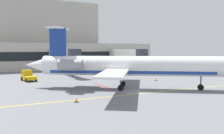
% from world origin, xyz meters
% --- Properties ---
extents(ground, '(120.00, 120.00, 0.11)m').
position_xyz_m(ground, '(-0.00, -0.00, -0.05)').
color(ground, slate).
extents(terminal_building, '(60.89, 17.25, 21.04)m').
position_xyz_m(terminal_building, '(-1.05, 49.35, 8.16)').
color(terminal_building, '#B7B2A8').
rests_on(terminal_building, ground).
extents(jet_bridge_west, '(2.40, 18.36, 6.12)m').
position_xyz_m(jet_bridge_west, '(15.86, 30.10, 4.74)').
color(jet_bridge_west, silver).
rests_on(jet_bridge_west, ground).
extents(jet_bridge_east, '(2.40, 21.76, 6.16)m').
position_xyz_m(jet_bridge_east, '(-3.16, 28.37, 4.79)').
color(jet_bridge_east, silver).
rests_on(jet_bridge_east, ground).
extents(regional_jet, '(29.38, 22.76, 9.54)m').
position_xyz_m(regional_jet, '(-0.21, 2.70, 3.53)').
color(regional_jet, white).
rests_on(regional_jet, ground).
extents(baggage_tug, '(2.64, 4.08, 2.05)m').
position_xyz_m(baggage_tug, '(-12.47, 19.40, 0.94)').
color(baggage_tug, '#E5B20C').
rests_on(baggage_tug, ground).
extents(pushback_tractor, '(3.64, 2.18, 2.43)m').
position_xyz_m(pushback_tractor, '(20.76, 15.95, 1.08)').
color(pushback_tractor, silver).
rests_on(pushback_tractor, ground).
extents(fuel_tank, '(8.10, 3.41, 2.63)m').
position_xyz_m(fuel_tank, '(6.26, 32.13, 1.47)').
color(fuel_tank, white).
rests_on(fuel_tank, ground).
extents(safety_cone_alpha, '(0.47, 0.47, 0.55)m').
position_xyz_m(safety_cone_alpha, '(9.74, 8.49, 0.25)').
color(safety_cone_alpha, orange).
rests_on(safety_cone_alpha, ground).
extents(safety_cone_bravo, '(0.47, 0.47, 0.55)m').
position_xyz_m(safety_cone_bravo, '(-10.33, -2.98, 0.25)').
color(safety_cone_bravo, orange).
rests_on(safety_cone_bravo, ground).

